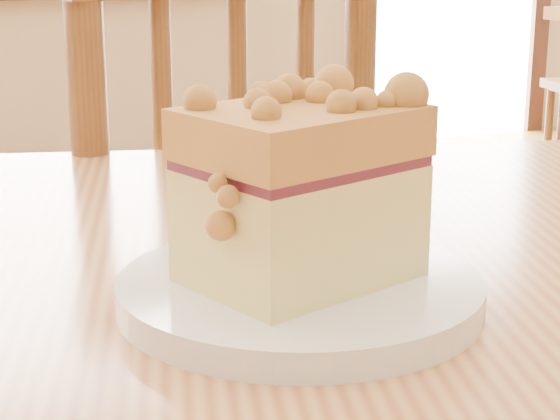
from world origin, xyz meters
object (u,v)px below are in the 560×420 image
cake_slice (301,184)px  cafe_chair_main (171,313)px  cafe_table_main (527,410)px  plate (300,293)px

cake_slice → cafe_chair_main: bearing=62.6°
cafe_table_main → cafe_chair_main: bearing=111.6°
plate → cafe_chair_main: bearing=80.9°
cake_slice → cafe_table_main: bearing=-16.2°
cafe_table_main → cake_slice: 0.24m
cafe_chair_main → plate: bearing=65.7°
cafe_table_main → cafe_chair_main: 0.67m
plate → cafe_table_main: bearing=2.1°
cafe_chair_main → plate: 0.71m
cafe_table_main → cake_slice: size_ratio=9.11×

